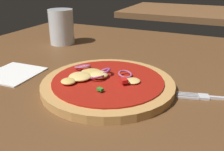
% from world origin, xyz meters
% --- Properties ---
extents(dining_table, '(1.13, 1.06, 0.03)m').
position_xyz_m(dining_table, '(0.00, 0.00, 0.02)').
color(dining_table, brown).
rests_on(dining_table, ground).
extents(pizza, '(0.27, 0.27, 0.03)m').
position_xyz_m(pizza, '(-0.01, -0.02, 0.04)').
color(pizza, tan).
rests_on(pizza, dining_table).
extents(fork, '(0.18, 0.06, 0.01)m').
position_xyz_m(fork, '(0.21, 0.03, 0.04)').
color(fork, silver).
rests_on(fork, dining_table).
extents(beer_glass, '(0.08, 0.08, 0.11)m').
position_xyz_m(beer_glass, '(-0.29, 0.22, 0.09)').
color(beer_glass, silver).
rests_on(beer_glass, dining_table).
extents(napkin, '(0.11, 0.12, 0.00)m').
position_xyz_m(napkin, '(-0.24, -0.04, 0.04)').
color(napkin, white).
rests_on(napkin, dining_table).
extents(background_table, '(0.89, 0.56, 0.03)m').
position_xyz_m(background_table, '(0.03, 1.21, 0.02)').
color(background_table, brown).
rests_on(background_table, ground).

